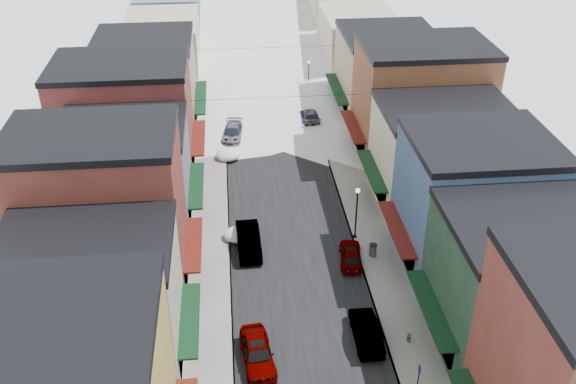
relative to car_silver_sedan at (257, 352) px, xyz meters
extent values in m
cube|color=black|center=(3.50, 48.35, -0.81)|extent=(10.00, 160.00, 0.01)
cube|color=gray|center=(-3.10, 48.35, -0.74)|extent=(3.20, 160.00, 0.15)
cube|color=gray|center=(10.10, 48.35, -0.74)|extent=(3.20, 160.00, 0.15)
cube|color=slate|center=(-1.55, 48.35, -0.74)|extent=(0.10, 160.00, 0.15)
cube|color=slate|center=(8.55, 48.35, -0.74)|extent=(0.10, 160.00, 0.15)
cube|color=black|center=(-9.70, -7.65, 10.44)|extent=(10.20, 8.70, 0.50)
cube|color=#B9B295|center=(-9.70, 0.85, 3.69)|extent=(10.00, 8.00, 9.00)
cube|color=black|center=(-9.70, 0.85, 8.44)|extent=(10.20, 8.20, 0.50)
cube|color=black|center=(-4.10, 0.85, 2.39)|extent=(1.20, 6.80, 0.15)
cube|color=maroon|center=(-10.20, 8.85, 5.19)|extent=(11.00, 8.00, 12.00)
cube|color=black|center=(-10.20, 8.85, 11.44)|extent=(11.20, 8.20, 0.50)
cube|color=#5A150F|center=(-4.10, 8.85, 2.39)|extent=(1.20, 6.80, 0.15)
cube|color=slate|center=(-9.70, 17.35, 3.44)|extent=(10.00, 9.00, 8.50)
cube|color=black|center=(-9.70, 17.35, 7.94)|extent=(10.20, 9.20, 0.50)
cube|color=black|center=(-4.10, 17.35, 2.39)|extent=(1.20, 7.65, 0.15)
cube|color=maroon|center=(-10.70, 26.35, 4.44)|extent=(12.00, 9.00, 10.50)
cube|color=black|center=(-10.70, 26.35, 9.94)|extent=(12.20, 9.20, 0.50)
cube|color=#5A150F|center=(-4.10, 26.35, 2.39)|extent=(1.20, 7.65, 0.15)
cube|color=#977E63|center=(-9.70, 36.35, 3.94)|extent=(10.00, 11.00, 9.50)
cube|color=black|center=(-9.70, 36.35, 8.94)|extent=(10.20, 11.20, 0.50)
cube|color=black|center=(-4.10, 36.35, 2.39)|extent=(1.20, 9.35, 0.15)
cube|color=#1C3B29|center=(16.70, 0.35, 3.69)|extent=(10.00, 9.00, 9.00)
cube|color=black|center=(16.70, 0.35, 8.44)|extent=(10.20, 9.20, 0.50)
cube|color=black|center=(11.10, 0.35, 2.39)|extent=(1.20, 7.65, 0.15)
cube|color=#385680|center=(16.70, 9.35, 4.19)|extent=(10.00, 9.00, 10.00)
cube|color=black|center=(16.70, 9.35, 9.44)|extent=(10.20, 9.20, 0.50)
cube|color=#5A150F|center=(11.10, 9.35, 2.39)|extent=(1.20, 7.65, 0.15)
cube|color=beige|center=(17.20, 18.35, 3.44)|extent=(11.00, 9.00, 8.50)
cube|color=black|center=(17.20, 18.35, 7.94)|extent=(11.20, 9.20, 0.50)
cube|color=black|center=(11.10, 18.35, 2.39)|extent=(1.20, 7.65, 0.15)
cube|color=brown|center=(17.70, 27.35, 4.69)|extent=(12.00, 9.00, 11.00)
cube|color=black|center=(17.70, 27.35, 10.44)|extent=(12.20, 9.20, 0.50)
cube|color=#5A150F|center=(11.10, 27.35, 2.39)|extent=(1.20, 7.65, 0.15)
cube|color=tan|center=(16.70, 37.35, 3.69)|extent=(10.00, 11.00, 9.00)
cube|color=black|center=(16.70, 37.35, 8.44)|extent=(10.20, 11.20, 0.50)
cube|color=black|center=(11.10, 37.35, 2.39)|extent=(1.20, 9.35, 0.15)
cube|color=gray|center=(-9.00, 50.35, 3.19)|extent=(9.00, 13.00, 8.00)
cube|color=gray|center=(16.00, 50.35, 3.19)|extent=(9.00, 13.00, 8.00)
cube|color=gray|center=(-9.00, 64.35, 3.19)|extent=(9.00, 13.00, 8.00)
cube|color=gray|center=(16.00, 64.35, 3.19)|extent=(9.00, 13.00, 8.00)
cylinder|color=black|center=(3.50, 28.35, 5.39)|extent=(16.40, 0.04, 0.04)
cylinder|color=black|center=(3.50, 43.35, 5.39)|extent=(16.40, 0.04, 0.04)
imported|color=gray|center=(0.00, 0.00, 0.00)|extent=(2.43, 4.94, 1.62)
imported|color=black|center=(0.00, 12.19, 0.04)|extent=(1.98, 5.21, 1.70)
imported|color=gray|center=(-0.80, 32.19, -0.08)|extent=(2.70, 5.26, 1.46)
imported|color=black|center=(7.27, 1.27, -0.05)|extent=(1.66, 4.66, 1.53)
imported|color=gray|center=(7.80, 9.82, -0.11)|extent=(2.15, 4.28, 1.40)
imported|color=black|center=(7.80, 35.58, -0.03)|extent=(2.43, 5.50, 1.57)
imported|color=#97999E|center=(1.30, 41.17, -0.14)|extent=(2.07, 4.10, 1.34)
imported|color=white|center=(5.64, 56.28, -0.05)|extent=(2.53, 5.47, 1.52)
cylinder|color=black|center=(9.28, -3.81, 0.60)|extent=(0.07, 0.07, 2.53)
cube|color=navy|center=(9.28, -3.81, 1.52)|extent=(0.08, 0.34, 0.46)
cylinder|color=#525456|center=(9.63, 10.23, -0.17)|extent=(0.57, 0.57, 0.99)
cylinder|color=black|center=(9.63, 10.23, 0.35)|extent=(0.61, 0.61, 0.07)
cylinder|color=black|center=(8.72, 12.87, -0.61)|extent=(0.32, 0.32, 0.11)
cylinder|color=black|center=(8.72, 12.87, 1.47)|extent=(0.13, 0.13, 4.26)
sphere|color=white|center=(8.72, 12.87, 3.76)|extent=(0.38, 0.38, 0.38)
cylinder|color=black|center=(8.70, 43.35, -0.61)|extent=(0.30, 0.30, 0.10)
cylinder|color=black|center=(8.70, 43.35, 1.33)|extent=(0.12, 0.12, 3.97)
sphere|color=white|center=(8.70, 43.35, 3.46)|extent=(0.36, 0.36, 0.36)
imported|color=#35652E|center=(10.02, 0.75, -0.36)|extent=(0.42, 0.42, 0.60)
ellipsoid|color=white|center=(-0.80, 13.62, -0.30)|extent=(2.43, 2.06, 1.03)
ellipsoid|color=white|center=(-0.60, 14.82, -0.55)|extent=(1.04, 0.94, 0.52)
ellipsoid|color=white|center=(-1.40, 27.60, -0.28)|extent=(2.49, 2.11, 1.05)
ellipsoid|color=white|center=(-1.20, 28.80, -0.55)|extent=(1.07, 0.96, 0.53)
camera|label=1|loc=(-0.95, -29.52, 29.66)|focal=40.00mm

